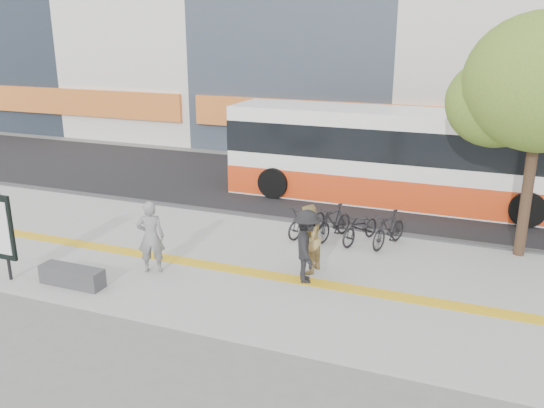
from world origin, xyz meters
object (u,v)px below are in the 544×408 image
at_px(pedestrian_tan, 308,239).
at_px(seated_woman, 151,237).
at_px(street_tree, 541,85).
at_px(pedestrian_dark, 307,246).
at_px(bus, 399,159).
at_px(bench, 72,276).
at_px(signboard, 3,229).

bearing_deg(pedestrian_tan, seated_woman, -60.35).
bearing_deg(street_tree, pedestrian_dark, -141.30).
bearing_deg(bus, pedestrian_dark, -96.46).
height_order(bench, seated_woman, seated_woman).
height_order(signboard, pedestrian_dark, signboard).
height_order(signboard, street_tree, street_tree).
bearing_deg(pedestrian_dark, bench, 90.57).
height_order(street_tree, bus, street_tree).
bearing_deg(bench, street_tree, 31.62).
height_order(signboard, pedestrian_tan, signboard).
relative_size(signboard, pedestrian_tan, 1.27).
bearing_deg(bench, bus, 58.73).
height_order(bench, bus, bus).
relative_size(seated_woman, pedestrian_tan, 1.05).
bearing_deg(signboard, seated_woman, 30.01).
distance_m(signboard, pedestrian_dark, 7.12).
bearing_deg(pedestrian_dark, seated_woman, 79.58).
height_order(bench, street_tree, street_tree).
bearing_deg(seated_woman, pedestrian_dark, 167.95).
distance_m(bus, pedestrian_tan, 7.05).
bearing_deg(seated_woman, street_tree, -176.13).
xyz_separation_m(street_tree, bus, (-3.89, 3.68, -2.97)).
relative_size(pedestrian_tan, pedestrian_dark, 0.98).
relative_size(bus, pedestrian_dark, 6.68).
distance_m(bench, pedestrian_dark, 5.55).
bearing_deg(pedestrian_tan, street_tree, 132.64).
distance_m(signboard, pedestrian_tan, 7.19).
bearing_deg(pedestrian_tan, pedestrian_dark, 24.94).
relative_size(bench, street_tree, 0.25).
height_order(signboard, bus, bus).
bearing_deg(bus, pedestrian_tan, -98.15).
height_order(bench, signboard, signboard).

